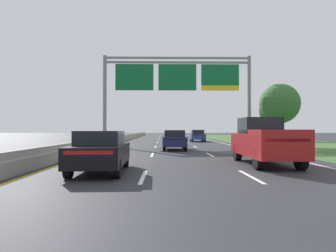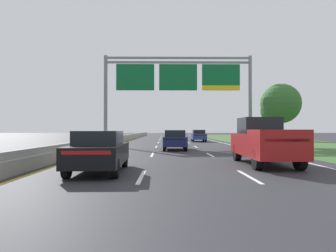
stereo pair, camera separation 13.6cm
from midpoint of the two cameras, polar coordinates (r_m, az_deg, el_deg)
ground_plane at (r=34.99m, az=0.83°, el=-3.32°), size 220.00×220.00×0.00m
lane_striping at (r=34.53m, az=0.85°, el=-3.34°), size 11.96×106.00×0.01m
grass_verge_right at (r=38.08m, az=22.34°, el=-3.04°), size 14.00×110.00×0.02m
median_barrier_concrete at (r=35.39m, az=-9.93°, el=-2.70°), size 0.60×110.00×0.85m
overhead_sign_gantry at (r=31.08m, az=1.64°, el=8.36°), size 15.06×0.42×9.13m
pickup_truck_red at (r=14.75m, az=17.43°, el=-2.76°), size 2.09×5.43×2.20m
car_black_left_lane_sedan at (r=11.85m, az=-12.82°, el=-4.54°), size 1.94×4.45×1.57m
car_navy_centre_lane_sedan at (r=24.17m, az=1.07°, el=-2.57°), size 1.91×4.44×1.57m
car_blue_right_lane_sedan at (r=41.02m, az=5.46°, el=-1.78°), size 1.94×4.45×1.57m
roadside_tree_mid at (r=30.50m, az=20.11°, el=3.94°), size 3.74×3.74×5.93m
roadside_tree_far at (r=47.77m, az=18.83°, el=2.69°), size 3.75×3.75×6.28m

